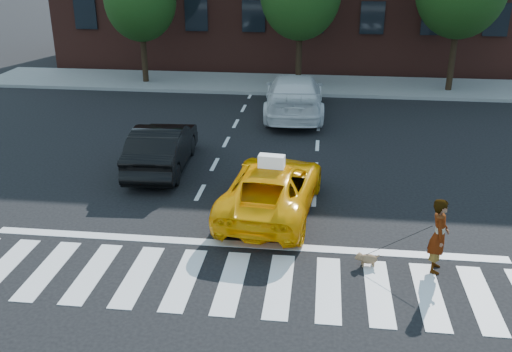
# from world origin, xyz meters

# --- Properties ---
(ground) EXTENTS (120.00, 120.00, 0.00)m
(ground) POSITION_xyz_m (0.00, 0.00, 0.00)
(ground) COLOR black
(ground) RESTS_ON ground
(crosswalk) EXTENTS (13.00, 2.40, 0.01)m
(crosswalk) POSITION_xyz_m (0.00, 0.00, 0.01)
(crosswalk) COLOR silver
(crosswalk) RESTS_ON ground
(stop_line) EXTENTS (12.00, 0.30, 0.01)m
(stop_line) POSITION_xyz_m (0.00, 1.60, 0.01)
(stop_line) COLOR silver
(stop_line) RESTS_ON ground
(sidewalk_far) EXTENTS (30.00, 4.00, 0.15)m
(sidewalk_far) POSITION_xyz_m (0.00, 17.50, 0.07)
(sidewalk_far) COLOR slate
(sidewalk_far) RESTS_ON ground
(taxi) EXTENTS (2.64, 4.91, 1.31)m
(taxi) POSITION_xyz_m (0.51, 3.47, 0.65)
(taxi) COLOR #FFAB05
(taxi) RESTS_ON ground
(black_sedan) EXTENTS (1.74, 4.39, 1.42)m
(black_sedan) POSITION_xyz_m (-3.12, 6.09, 0.71)
(black_sedan) COLOR black
(black_sedan) RESTS_ON ground
(white_suv) EXTENTS (2.57, 5.78, 1.65)m
(white_suv) POSITION_xyz_m (0.57, 12.47, 0.82)
(white_suv) COLOR silver
(white_suv) RESTS_ON ground
(woman) EXTENTS (0.49, 0.66, 1.66)m
(woman) POSITION_xyz_m (4.26, 1.00, 0.83)
(woman) COLOR #999999
(woman) RESTS_ON ground
(dog) EXTENTS (0.54, 0.25, 0.31)m
(dog) POSITION_xyz_m (2.81, 0.99, 0.18)
(dog) COLOR #8E6948
(dog) RESTS_ON ground
(taxi_sign) EXTENTS (0.68, 0.35, 0.32)m
(taxi_sign) POSITION_xyz_m (0.51, 3.27, 1.47)
(taxi_sign) COLOR white
(taxi_sign) RESTS_ON taxi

